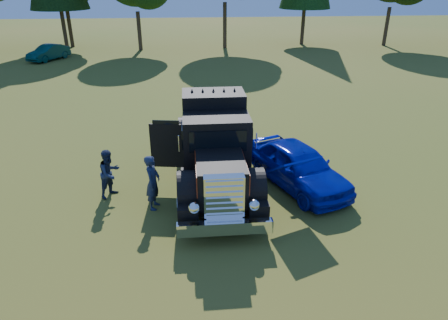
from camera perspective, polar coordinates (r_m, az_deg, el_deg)
ground at (r=11.54m, az=-6.08°, el=-9.54°), size 120.00×120.00×0.00m
diamond_t_truck at (r=13.05m, az=-1.23°, el=1.35°), size 3.37×7.16×3.00m
hotrod_coupe at (r=13.49m, az=10.57°, el=-0.83°), size 3.17×4.59×1.89m
spectator_near at (r=12.13m, az=-10.13°, el=-3.17°), size 0.54×0.70×1.73m
spectator_far at (r=13.15m, az=-16.01°, el=-1.82°), size 0.94×0.98×1.59m
distant_teal_car at (r=37.06m, az=-23.78°, el=13.87°), size 2.92×3.95×1.24m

